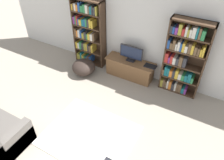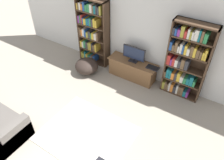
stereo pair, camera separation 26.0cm
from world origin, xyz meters
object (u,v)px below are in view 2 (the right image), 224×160
bookshelf_right (185,62)px  beanbag_ottoman (87,66)px  television (134,54)px  laptop (153,68)px  bookshelf_left (92,31)px  tv_stand (132,69)px

bookshelf_right → beanbag_ottoman: bookshelf_right is taller
television → laptop: television is taller
bookshelf_left → bookshelf_right: (2.78, -0.00, -0.03)m
laptop → beanbag_ottoman: (-1.82, -0.54, -0.33)m
bookshelf_left → television: bookshelf_left is taller
bookshelf_left → television: bearing=-3.2°
television → beanbag_ottoman: bearing=-155.9°
television → bookshelf_right: bearing=3.4°
beanbag_ottoman → television: bearing=24.1°
tv_stand → beanbag_ottoman: 1.34m
tv_stand → television: television is taller
tv_stand → television: (0.00, 0.03, 0.50)m
laptop → beanbag_ottoman: bearing=-163.4°
laptop → beanbag_ottoman: size_ratio=0.50×
bookshelf_left → laptop: (2.02, -0.09, -0.47)m
bookshelf_right → beanbag_ottoman: 2.76m
tv_stand → beanbag_ottoman: tv_stand is taller
tv_stand → bookshelf_right: bearing=4.4°
bookshelf_left → tv_stand: bookshelf_left is taller
tv_stand → bookshelf_left: bearing=175.8°
television → laptop: size_ratio=1.94×
bookshelf_right → television: (-1.35, -0.08, -0.21)m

